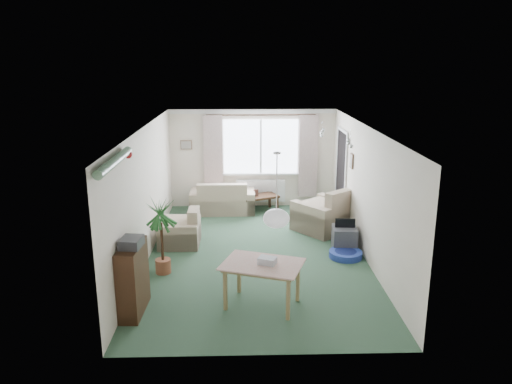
{
  "coord_description": "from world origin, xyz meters",
  "views": [
    {
      "loc": [
        -0.26,
        -8.72,
        3.59
      ],
      "look_at": [
        0.0,
        0.3,
        1.15
      ],
      "focal_mm": 35.0,
      "sensor_mm": 36.0,
      "label": 1
    }
  ],
  "objects_px": {
    "armchair_corner": "(324,209)",
    "bookshelf": "(133,279)",
    "dining_table": "(262,285)",
    "pet_bed": "(346,254)",
    "tv_cube": "(344,238)",
    "coffee_table": "(259,204)",
    "houseplant": "(162,237)",
    "sofa": "(222,197)",
    "armchair_left": "(179,227)"
  },
  "relations": [
    {
      "from": "sofa",
      "to": "dining_table",
      "type": "distance_m",
      "value": 4.76
    },
    {
      "from": "armchair_corner",
      "to": "pet_bed",
      "type": "xyz_separation_m",
      "value": [
        0.17,
        -1.54,
        -0.41
      ]
    },
    {
      "from": "armchair_left",
      "to": "armchair_corner",
      "type": "bearing_deg",
      "value": 105.31
    },
    {
      "from": "pet_bed",
      "to": "dining_table",
      "type": "bearing_deg",
      "value": -132.09
    },
    {
      "from": "armchair_corner",
      "to": "tv_cube",
      "type": "xyz_separation_m",
      "value": [
        0.22,
        -1.14,
        -0.25
      ]
    },
    {
      "from": "pet_bed",
      "to": "tv_cube",
      "type": "bearing_deg",
      "value": 82.88
    },
    {
      "from": "armchair_corner",
      "to": "armchair_left",
      "type": "distance_m",
      "value": 3.08
    },
    {
      "from": "armchair_left",
      "to": "coffee_table",
      "type": "distance_m",
      "value": 2.7
    },
    {
      "from": "sofa",
      "to": "tv_cube",
      "type": "height_order",
      "value": "sofa"
    },
    {
      "from": "dining_table",
      "to": "pet_bed",
      "type": "height_order",
      "value": "dining_table"
    },
    {
      "from": "sofa",
      "to": "armchair_left",
      "type": "height_order",
      "value": "sofa"
    },
    {
      "from": "pet_bed",
      "to": "bookshelf",
      "type": "bearing_deg",
      "value": -151.03
    },
    {
      "from": "houseplant",
      "to": "coffee_table",
      "type": "bearing_deg",
      "value": 63.08
    },
    {
      "from": "sofa",
      "to": "coffee_table",
      "type": "height_order",
      "value": "sofa"
    },
    {
      "from": "bookshelf",
      "to": "armchair_left",
      "type": "bearing_deg",
      "value": 84.84
    },
    {
      "from": "armchair_corner",
      "to": "bookshelf",
      "type": "height_order",
      "value": "bookshelf"
    },
    {
      "from": "dining_table",
      "to": "sofa",
      "type": "bearing_deg",
      "value": 99.17
    },
    {
      "from": "coffee_table",
      "to": "bookshelf",
      "type": "xyz_separation_m",
      "value": [
        -1.98,
        -4.83,
        0.32
      ]
    },
    {
      "from": "coffee_table",
      "to": "armchair_left",
      "type": "bearing_deg",
      "value": -127.45
    },
    {
      "from": "bookshelf",
      "to": "houseplant",
      "type": "height_order",
      "value": "houseplant"
    },
    {
      "from": "houseplant",
      "to": "sofa",
      "type": "bearing_deg",
      "value": 75.57
    },
    {
      "from": "tv_cube",
      "to": "sofa",
      "type": "bearing_deg",
      "value": 138.43
    },
    {
      "from": "sofa",
      "to": "armchair_corner",
      "type": "bearing_deg",
      "value": 147.31
    },
    {
      "from": "houseplant",
      "to": "dining_table",
      "type": "height_order",
      "value": "houseplant"
    },
    {
      "from": "armchair_corner",
      "to": "bookshelf",
      "type": "bearing_deg",
      "value": 7.08
    },
    {
      "from": "coffee_table",
      "to": "sofa",
      "type": "bearing_deg",
      "value": 180.0
    },
    {
      "from": "coffee_table",
      "to": "bookshelf",
      "type": "distance_m",
      "value": 5.23
    },
    {
      "from": "sofa",
      "to": "houseplant",
      "type": "relative_size",
      "value": 1.16
    },
    {
      "from": "bookshelf",
      "to": "tv_cube",
      "type": "distance_m",
      "value": 4.25
    },
    {
      "from": "houseplant",
      "to": "tv_cube",
      "type": "xyz_separation_m",
      "value": [
        3.33,
        0.98,
        -0.43
      ]
    },
    {
      "from": "sofa",
      "to": "armchair_corner",
      "type": "relative_size",
      "value": 1.45
    },
    {
      "from": "dining_table",
      "to": "armchair_left",
      "type": "bearing_deg",
      "value": 120.87
    },
    {
      "from": "armchair_corner",
      "to": "tv_cube",
      "type": "height_order",
      "value": "armchair_corner"
    },
    {
      "from": "houseplant",
      "to": "pet_bed",
      "type": "xyz_separation_m",
      "value": [
        3.28,
        0.58,
        -0.6
      ]
    },
    {
      "from": "armchair_corner",
      "to": "dining_table",
      "type": "bearing_deg",
      "value": 27.31
    },
    {
      "from": "dining_table",
      "to": "tv_cube",
      "type": "distance_m",
      "value": 2.76
    },
    {
      "from": "armchair_corner",
      "to": "sofa",
      "type": "bearing_deg",
      "value": -70.98
    },
    {
      "from": "coffee_table",
      "to": "tv_cube",
      "type": "xyz_separation_m",
      "value": [
        1.56,
        -2.5,
        0.03
      ]
    },
    {
      "from": "sofa",
      "to": "dining_table",
      "type": "xyz_separation_m",
      "value": [
        0.76,
        -4.7,
        -0.06
      ]
    },
    {
      "from": "armchair_corner",
      "to": "houseplant",
      "type": "xyz_separation_m",
      "value": [
        -3.1,
        -2.12,
        0.19
      ]
    },
    {
      "from": "tv_cube",
      "to": "coffee_table",
      "type": "bearing_deg",
      "value": 126.18
    },
    {
      "from": "sofa",
      "to": "pet_bed",
      "type": "relative_size",
      "value": 2.51
    },
    {
      "from": "coffee_table",
      "to": "houseplant",
      "type": "bearing_deg",
      "value": -116.92
    },
    {
      "from": "sofa",
      "to": "armchair_left",
      "type": "distance_m",
      "value": 2.28
    },
    {
      "from": "houseplant",
      "to": "armchair_corner",
      "type": "bearing_deg",
      "value": 34.31
    },
    {
      "from": "armchair_corner",
      "to": "dining_table",
      "type": "height_order",
      "value": "armchair_corner"
    },
    {
      "from": "sofa",
      "to": "armchair_left",
      "type": "xyz_separation_m",
      "value": [
        -0.77,
        -2.14,
        -0.02
      ]
    },
    {
      "from": "bookshelf",
      "to": "tv_cube",
      "type": "xyz_separation_m",
      "value": [
        3.54,
        2.33,
        -0.29
      ]
    },
    {
      "from": "armchair_left",
      "to": "dining_table",
      "type": "bearing_deg",
      "value": 31.54
    },
    {
      "from": "pet_bed",
      "to": "houseplant",
      "type": "bearing_deg",
      "value": -169.94
    }
  ]
}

